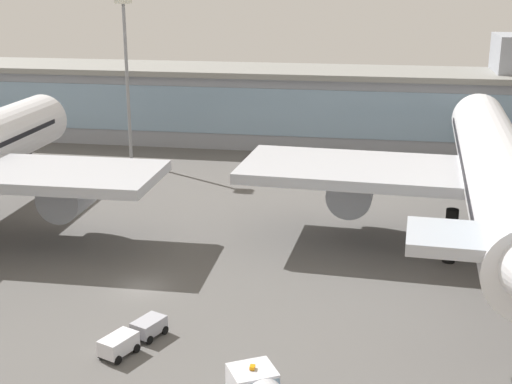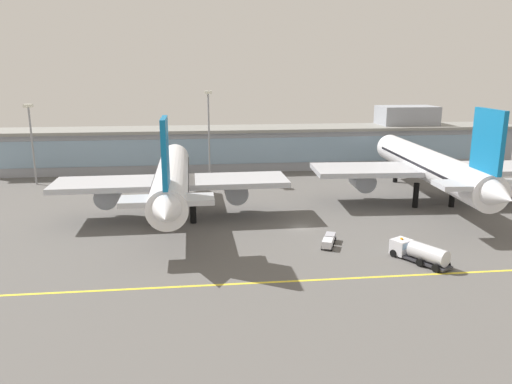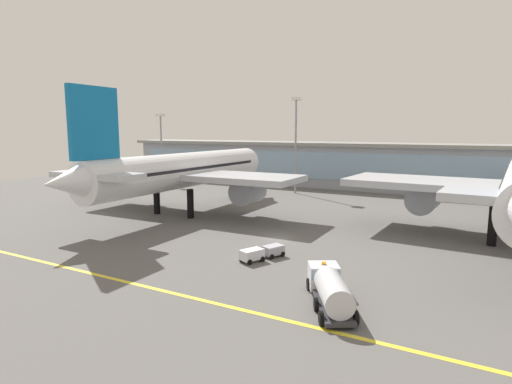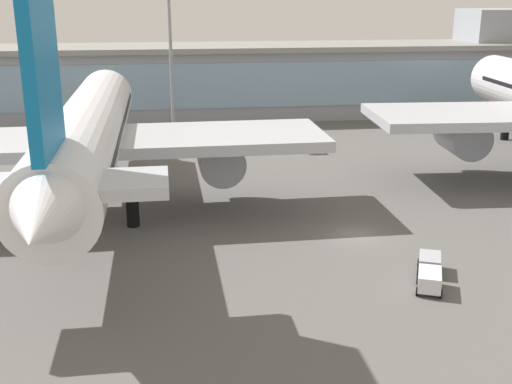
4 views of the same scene
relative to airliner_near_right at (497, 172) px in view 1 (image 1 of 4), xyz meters
The scene contains 5 objects.
ground_plane 32.89m from the airliner_near_right, 155.58° to the right, with size 198.05×198.05×0.00m, color #5B5956.
terminal_building 49.26m from the airliner_near_right, 123.49° to the left, with size 144.46×14.00×16.57m.
airliner_near_right is the anchor object (origin of this frame).
baggage_tug_near 35.54m from the airliner_near_right, 139.71° to the right, with size 3.63×5.75×1.40m.
apron_light_mast_centre 51.19m from the airliner_near_right, 149.71° to the left, with size 1.80×1.80×21.82m.
Camera 1 is at (18.36, -50.61, 24.40)m, focal length 49.49 mm.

